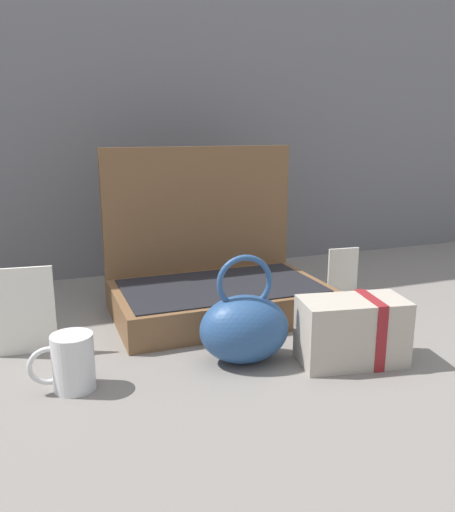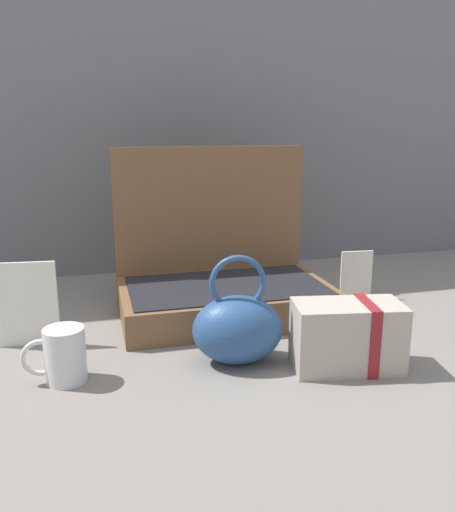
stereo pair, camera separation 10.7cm
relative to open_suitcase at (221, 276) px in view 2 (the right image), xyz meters
The scene contains 8 objects.
ground_plane 0.18m from the open_suitcase, 110.88° to the right, with size 6.00×6.00×0.00m, color slate.
back_wall 0.75m from the open_suitcase, 97.41° to the left, with size 3.20×0.06×1.40m, color slate.
open_suitcase is the anchor object (origin of this frame).
teal_pouch_handbag 0.30m from the open_suitcase, 98.04° to the right, with size 0.19×0.15×0.21m.
cream_toiletry_bag 0.40m from the open_suitcase, 67.73° to the right, with size 0.21×0.13×0.13m.
coffee_mug 0.46m from the open_suitcase, 140.93° to the right, with size 0.11×0.07×0.10m.
info_card_left 0.36m from the open_suitcase, ahead, with size 0.08×0.01×0.13m, color silver.
poster_card_right 0.45m from the open_suitcase, 165.94° to the right, with size 0.13×0.01×0.18m, color white.
Camera 2 is at (-0.24, -1.03, 0.44)m, focal length 36.41 mm.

